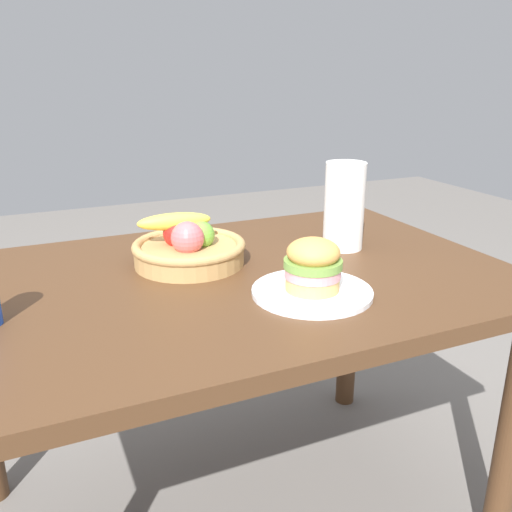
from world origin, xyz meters
The scene contains 5 objects.
dining_table centered at (0.00, 0.00, 0.65)m, with size 1.40×0.90×0.75m.
plate centered at (0.13, -0.19, 0.76)m, with size 0.27×0.27×0.01m, color white.
sandwich centered at (0.13, -0.19, 0.82)m, with size 0.13×0.13×0.12m.
fruit_basket centered at (-0.06, 0.12, 0.79)m, with size 0.29×0.29×0.14m.
paper_towel_roll centered at (0.37, 0.07, 0.87)m, with size 0.11×0.11×0.24m, color white.
Camera 1 is at (-0.44, -1.16, 1.23)m, focal length 38.11 mm.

